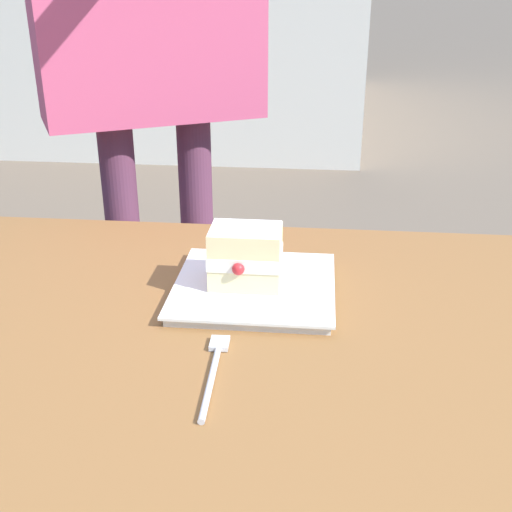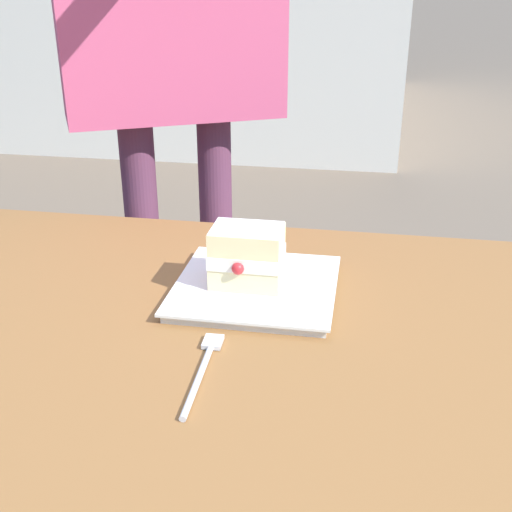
{
  "view_description": "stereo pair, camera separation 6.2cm",
  "coord_description": "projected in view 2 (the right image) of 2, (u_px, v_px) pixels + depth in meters",
  "views": [
    {
      "loc": [
        0.0,
        0.61,
        1.13
      ],
      "look_at": [
        0.09,
        -0.23,
        0.75
      ],
      "focal_mm": 44.94,
      "sensor_mm": 36.0,
      "label": 1
    },
    {
      "loc": [
        -0.06,
        0.6,
        1.13
      ],
      "look_at": [
        0.09,
        -0.23,
        0.75
      ],
      "focal_mm": 44.94,
      "sensor_mm": 36.0,
      "label": 2
    }
  ],
  "objects": [
    {
      "name": "dessert_fork",
      "position": [
        203.0,
        367.0,
        0.76
      ],
      "size": [
        0.02,
        0.17,
        0.01
      ],
      "color": "silver",
      "rests_on": "patio_table"
    },
    {
      "name": "dessert_plate",
      "position": [
        256.0,
        288.0,
        0.94
      ],
      "size": [
        0.23,
        0.23,
        0.02
      ],
      "color": "white",
      "rests_on": "patio_table"
    },
    {
      "name": "cake_slice",
      "position": [
        247.0,
        256.0,
        0.92
      ],
      "size": [
        0.1,
        0.08,
        0.09
      ],
      "color": "beige",
      "rests_on": "dessert_plate"
    },
    {
      "name": "patio_table",
      "position": [
        295.0,
        445.0,
        0.76
      ],
      "size": [
        1.52,
        0.99,
        0.69
      ],
      "color": "brown",
      "rests_on": "ground"
    }
  ]
}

